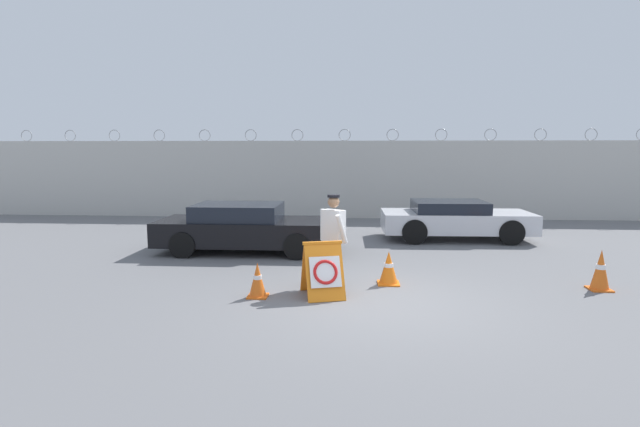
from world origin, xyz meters
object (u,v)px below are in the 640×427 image
traffic_cone_near (601,270)px  parked_car_rear_sedan (455,219)px  security_guard (333,235)px  traffic_cone_mid (389,268)px  barricade_sign (323,269)px  parked_car_front_coupe (245,228)px  traffic_cone_far (258,280)px

traffic_cone_near → parked_car_rear_sedan: bearing=107.8°
security_guard → parked_car_rear_sedan: bearing=92.4°
security_guard → traffic_cone_mid: bearing=43.5°
barricade_sign → traffic_cone_near: (5.26, 0.80, -0.11)m
traffic_cone_mid → parked_car_front_coupe: bearing=140.2°
parked_car_front_coupe → parked_car_rear_sedan: size_ratio=1.04×
traffic_cone_far → parked_car_front_coupe: bearing=105.6°
parked_car_front_coupe → traffic_cone_far: bearing=-74.3°
traffic_cone_near → parked_car_front_coupe: parked_car_front_coupe is taller
traffic_cone_near → barricade_sign: bearing=-171.3°
barricade_sign → parked_car_rear_sedan: parked_car_rear_sedan is taller
traffic_cone_mid → parked_car_rear_sedan: 5.72m
barricade_sign → security_guard: bearing=62.9°
traffic_cone_far → parked_car_rear_sedan: size_ratio=0.14×
traffic_cone_near → traffic_cone_far: 6.52m
security_guard → traffic_cone_near: security_guard is taller
traffic_cone_near → parked_car_front_coupe: size_ratio=0.17×
barricade_sign → traffic_cone_mid: 1.57m
security_guard → parked_car_front_coupe: security_guard is taller
barricade_sign → traffic_cone_near: size_ratio=1.30×
security_guard → parked_car_rear_sedan: security_guard is taller
traffic_cone_mid → parked_car_rear_sedan: size_ratio=0.15×
traffic_cone_mid → parked_car_rear_sedan: bearing=66.3°
security_guard → traffic_cone_far: 1.75m
traffic_cone_mid → parked_car_rear_sedan: parked_car_rear_sedan is taller
traffic_cone_near → traffic_cone_mid: size_ratio=1.18×
traffic_cone_far → traffic_cone_near: bearing=8.2°
traffic_cone_far → parked_car_rear_sedan: parked_car_rear_sedan is taller
security_guard → traffic_cone_mid: size_ratio=2.70×
barricade_sign → parked_car_front_coupe: 4.54m
barricade_sign → security_guard: (0.15, 0.77, 0.51)m
parked_car_rear_sedan → traffic_cone_mid: bearing=-115.1°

